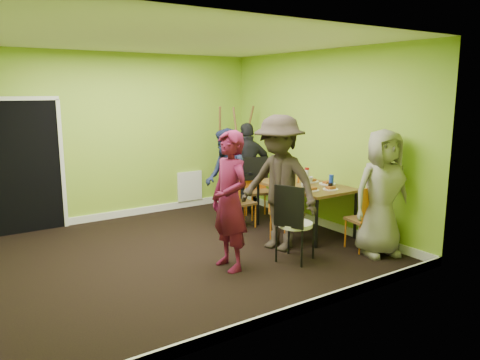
{
  "coord_description": "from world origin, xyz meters",
  "views": [
    {
      "loc": [
        -2.72,
        -5.47,
        2.19
      ],
      "look_at": [
        0.95,
        0.0,
        0.91
      ],
      "focal_mm": 35.0,
      "sensor_mm": 36.0,
      "label": 1
    }
  ],
  "objects_px": {
    "person_front_end": "(382,193)",
    "person_standing": "(230,201)",
    "chair_back_end": "(256,175)",
    "person_left_near": "(279,183)",
    "easel": "(234,158)",
    "blue_bottle": "(331,181)",
    "chair_front_end": "(367,215)",
    "chair_left_near": "(283,208)",
    "chair_bentwood": "(293,220)",
    "orange_bottle": "(299,180)",
    "thermos": "(307,177)",
    "chair_left_far": "(239,198)",
    "dining_table": "(305,188)",
    "person_left_far": "(226,179)",
    "person_back_end": "(248,169)"
  },
  "relations": [
    {
      "from": "thermos",
      "to": "orange_bottle",
      "type": "xyz_separation_m",
      "value": [
        -0.02,
        0.17,
        -0.07
      ]
    },
    {
      "from": "person_front_end",
      "to": "person_standing",
      "type": "bearing_deg",
      "value": 177.31
    },
    {
      "from": "chair_left_near",
      "to": "chair_bentwood",
      "type": "xyz_separation_m",
      "value": [
        -0.37,
        -0.67,
        0.05
      ]
    },
    {
      "from": "easel",
      "to": "blue_bottle",
      "type": "distance_m",
      "value": 2.23
    },
    {
      "from": "person_back_end",
      "to": "person_front_end",
      "type": "bearing_deg",
      "value": 111.25
    },
    {
      "from": "orange_bottle",
      "to": "chair_left_far",
      "type": "bearing_deg",
      "value": 142.93
    },
    {
      "from": "thermos",
      "to": "person_left_near",
      "type": "relative_size",
      "value": 0.12
    },
    {
      "from": "chair_front_end",
      "to": "person_standing",
      "type": "bearing_deg",
      "value": 174.72
    },
    {
      "from": "person_standing",
      "to": "person_back_end",
      "type": "xyz_separation_m",
      "value": [
        1.68,
        2.02,
        -0.05
      ]
    },
    {
      "from": "chair_back_end",
      "to": "easel",
      "type": "xyz_separation_m",
      "value": [
        -0.02,
        0.68,
        0.21
      ]
    },
    {
      "from": "chair_front_end",
      "to": "person_back_end",
      "type": "relative_size",
      "value": 0.56
    },
    {
      "from": "chair_back_end",
      "to": "easel",
      "type": "height_order",
      "value": "easel"
    },
    {
      "from": "chair_back_end",
      "to": "person_left_far",
      "type": "bearing_deg",
      "value": 39.21
    },
    {
      "from": "person_back_end",
      "to": "chair_front_end",
      "type": "bearing_deg",
      "value": 110.4
    },
    {
      "from": "person_left_near",
      "to": "easel",
      "type": "bearing_deg",
      "value": 144.46
    },
    {
      "from": "person_standing",
      "to": "person_back_end",
      "type": "height_order",
      "value": "person_standing"
    },
    {
      "from": "chair_back_end",
      "to": "person_standing",
      "type": "height_order",
      "value": "person_standing"
    },
    {
      "from": "chair_front_end",
      "to": "person_standing",
      "type": "distance_m",
      "value": 1.98
    },
    {
      "from": "chair_back_end",
      "to": "person_left_near",
      "type": "height_order",
      "value": "person_left_near"
    },
    {
      "from": "person_standing",
      "to": "person_back_end",
      "type": "distance_m",
      "value": 2.62
    },
    {
      "from": "dining_table",
      "to": "chair_front_end",
      "type": "xyz_separation_m",
      "value": [
        0.09,
        -1.15,
        -0.18
      ]
    },
    {
      "from": "chair_left_near",
      "to": "easel",
      "type": "height_order",
      "value": "easel"
    },
    {
      "from": "chair_left_far",
      "to": "person_back_end",
      "type": "bearing_deg",
      "value": 134.45
    },
    {
      "from": "chair_back_end",
      "to": "orange_bottle",
      "type": "bearing_deg",
      "value": 112.1
    },
    {
      "from": "chair_front_end",
      "to": "easel",
      "type": "relative_size",
      "value": 0.48
    },
    {
      "from": "person_standing",
      "to": "person_front_end",
      "type": "distance_m",
      "value": 2.07
    },
    {
      "from": "chair_left_far",
      "to": "orange_bottle",
      "type": "xyz_separation_m",
      "value": [
        0.75,
        -0.57,
        0.31
      ]
    },
    {
      "from": "orange_bottle",
      "to": "chair_bentwood",
      "type": "bearing_deg",
      "value": -133.34
    },
    {
      "from": "chair_left_near",
      "to": "person_left_near",
      "type": "height_order",
      "value": "person_left_near"
    },
    {
      "from": "chair_back_end",
      "to": "chair_left_near",
      "type": "bearing_deg",
      "value": 86.44
    },
    {
      "from": "chair_front_end",
      "to": "chair_bentwood",
      "type": "relative_size",
      "value": 0.89
    },
    {
      "from": "chair_left_far",
      "to": "person_left_near",
      "type": "relative_size",
      "value": 0.47
    },
    {
      "from": "easel",
      "to": "blue_bottle",
      "type": "height_order",
      "value": "easel"
    },
    {
      "from": "chair_left_far",
      "to": "chair_bentwood",
      "type": "distance_m",
      "value": 1.67
    },
    {
      "from": "chair_left_near",
      "to": "person_standing",
      "type": "relative_size",
      "value": 0.53
    },
    {
      "from": "chair_front_end",
      "to": "orange_bottle",
      "type": "height_order",
      "value": "chair_front_end"
    },
    {
      "from": "dining_table",
      "to": "person_left_far",
      "type": "height_order",
      "value": "person_left_far"
    },
    {
      "from": "person_front_end",
      "to": "dining_table",
      "type": "bearing_deg",
      "value": 113.52
    },
    {
      "from": "chair_front_end",
      "to": "chair_bentwood",
      "type": "xyz_separation_m",
      "value": [
        -1.11,
        0.23,
        0.05
      ]
    },
    {
      "from": "chair_front_end",
      "to": "blue_bottle",
      "type": "bearing_deg",
      "value": 90.48
    },
    {
      "from": "chair_left_near",
      "to": "chair_bentwood",
      "type": "distance_m",
      "value": 0.76
    },
    {
      "from": "person_left_far",
      "to": "easel",
      "type": "bearing_deg",
      "value": 158.57
    },
    {
      "from": "person_left_far",
      "to": "person_standing",
      "type": "bearing_deg",
      "value": -13.16
    },
    {
      "from": "easel",
      "to": "person_standing",
      "type": "distance_m",
      "value": 3.05
    },
    {
      "from": "chair_back_end",
      "to": "chair_front_end",
      "type": "xyz_separation_m",
      "value": [
        0.16,
        -2.35,
        -0.22
      ]
    },
    {
      "from": "dining_table",
      "to": "person_front_end",
      "type": "height_order",
      "value": "person_front_end"
    },
    {
      "from": "orange_bottle",
      "to": "person_front_end",
      "type": "xyz_separation_m",
      "value": [
        0.14,
        -1.51,
        0.05
      ]
    },
    {
      "from": "chair_back_end",
      "to": "chair_front_end",
      "type": "height_order",
      "value": "chair_back_end"
    },
    {
      "from": "person_left_near",
      "to": "person_front_end",
      "type": "distance_m",
      "value": 1.37
    },
    {
      "from": "person_left_near",
      "to": "chair_left_near",
      "type": "bearing_deg",
      "value": 110.39
    }
  ]
}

